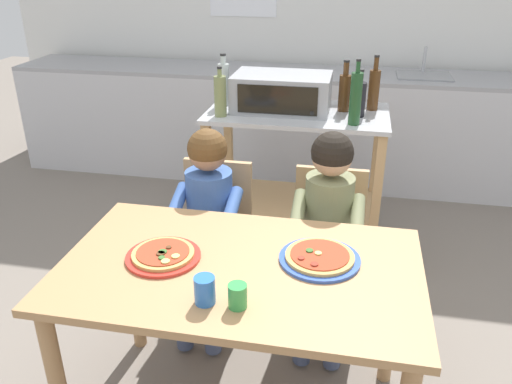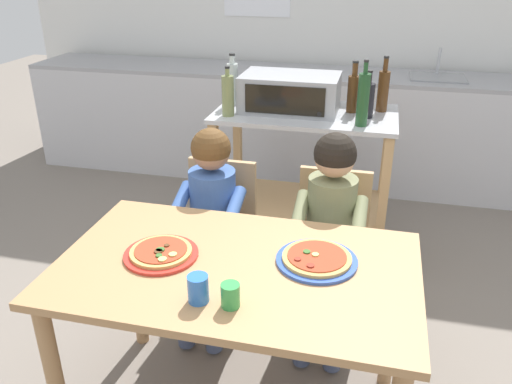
{
  "view_description": "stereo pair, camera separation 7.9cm",
  "coord_description": "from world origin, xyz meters",
  "px_view_note": "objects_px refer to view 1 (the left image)",
  "views": [
    {
      "loc": [
        0.36,
        -1.52,
        1.76
      ],
      "look_at": [
        0.0,
        0.3,
        0.89
      ],
      "focal_mm": 36.42,
      "sensor_mm": 36.0,
      "label": 1
    },
    {
      "loc": [
        0.44,
        -1.51,
        1.76
      ],
      "look_at": [
        0.0,
        0.3,
        0.89
      ],
      "focal_mm": 36.42,
      "sensor_mm": 36.0,
      "label": 2
    }
  ],
  "objects_px": {
    "bottle_dark_olive_oil": "(220,96)",
    "child_in_olive_shirt": "(327,219)",
    "bottle_squat_spirits": "(224,83)",
    "child_in_blue_striped_shirt": "(206,211)",
    "bottle_clear_vinegar": "(356,98)",
    "bottle_tall_green_wine": "(359,98)",
    "pizza_plate_red_rimmed": "(163,255)",
    "dining_table": "(240,290)",
    "kitchen_island_cart": "(296,159)",
    "bottle_brown_beer": "(345,91)",
    "drinking_cup_green": "(238,296)",
    "drinking_cup_blue": "(205,290)",
    "pizza_plate_blue_rimmed": "(320,258)",
    "dining_chair_right": "(327,241)",
    "dining_chair_left": "(214,231)",
    "toaster_oven": "(282,92)",
    "bottle_slim_sauce": "(374,88)"
  },
  "relations": [
    {
      "from": "bottle_dark_olive_oil",
      "to": "child_in_olive_shirt",
      "type": "xyz_separation_m",
      "value": [
        0.66,
        -0.68,
        -0.35
      ]
    },
    {
      "from": "bottle_squat_spirits",
      "to": "child_in_blue_striped_shirt",
      "type": "relative_size",
      "value": 0.3
    },
    {
      "from": "bottle_clear_vinegar",
      "to": "bottle_tall_green_wine",
      "type": "height_order",
      "value": "bottle_clear_vinegar"
    },
    {
      "from": "bottle_tall_green_wine",
      "to": "pizza_plate_red_rimmed",
      "type": "height_order",
      "value": "bottle_tall_green_wine"
    },
    {
      "from": "dining_table",
      "to": "child_in_olive_shirt",
      "type": "distance_m",
      "value": 0.62
    },
    {
      "from": "kitchen_island_cart",
      "to": "bottle_tall_green_wine",
      "type": "distance_m",
      "value": 0.53
    },
    {
      "from": "dining_table",
      "to": "pizza_plate_red_rimmed",
      "type": "height_order",
      "value": "pizza_plate_red_rimmed"
    },
    {
      "from": "bottle_brown_beer",
      "to": "drinking_cup_green",
      "type": "xyz_separation_m",
      "value": [
        -0.24,
        -1.71,
        -0.24
      ]
    },
    {
      "from": "child_in_olive_shirt",
      "to": "drinking_cup_blue",
      "type": "distance_m",
      "value": 0.86
    },
    {
      "from": "pizza_plate_red_rimmed",
      "to": "pizza_plate_blue_rimmed",
      "type": "distance_m",
      "value": 0.57
    },
    {
      "from": "bottle_clear_vinegar",
      "to": "drinking_cup_green",
      "type": "distance_m",
      "value": 1.51
    },
    {
      "from": "child_in_olive_shirt",
      "to": "bottle_brown_beer",
      "type": "bearing_deg",
      "value": 89.21
    },
    {
      "from": "kitchen_island_cart",
      "to": "drinking_cup_blue",
      "type": "relative_size",
      "value": 11.29
    },
    {
      "from": "bottle_dark_olive_oil",
      "to": "dining_chair_right",
      "type": "relative_size",
      "value": 0.34
    },
    {
      "from": "bottle_squat_spirits",
      "to": "pizza_plate_blue_rimmed",
      "type": "relative_size",
      "value": 1.04
    },
    {
      "from": "dining_chair_left",
      "to": "drinking_cup_green",
      "type": "xyz_separation_m",
      "value": [
        0.33,
        -0.89,
        0.3
      ]
    },
    {
      "from": "kitchen_island_cart",
      "to": "bottle_squat_spirits",
      "type": "distance_m",
      "value": 0.63
    },
    {
      "from": "bottle_clear_vinegar",
      "to": "pizza_plate_blue_rimmed",
      "type": "distance_m",
      "value": 1.18
    },
    {
      "from": "kitchen_island_cart",
      "to": "bottle_tall_green_wine",
      "type": "xyz_separation_m",
      "value": [
        0.35,
        -0.03,
        0.4
      ]
    },
    {
      "from": "bottle_brown_beer",
      "to": "drinking_cup_blue",
      "type": "distance_m",
      "value": 1.76
    },
    {
      "from": "kitchen_island_cart",
      "to": "child_in_olive_shirt",
      "type": "relative_size",
      "value": 1.02
    },
    {
      "from": "child_in_blue_striped_shirt",
      "to": "drinking_cup_blue",
      "type": "distance_m",
      "value": 0.81
    },
    {
      "from": "bottle_dark_olive_oil",
      "to": "bottle_brown_beer",
      "type": "xyz_separation_m",
      "value": [
        0.68,
        0.24,
        -0.0
      ]
    },
    {
      "from": "pizza_plate_red_rimmed",
      "to": "drinking_cup_green",
      "type": "relative_size",
      "value": 3.38
    },
    {
      "from": "bottle_dark_olive_oil",
      "to": "child_in_blue_striped_shirt",
      "type": "relative_size",
      "value": 0.27
    },
    {
      "from": "child_in_blue_striped_shirt",
      "to": "pizza_plate_blue_rimmed",
      "type": "bearing_deg",
      "value": -39.08
    },
    {
      "from": "bottle_dark_olive_oil",
      "to": "drinking_cup_green",
      "type": "xyz_separation_m",
      "value": [
        0.43,
        -1.47,
        -0.24
      ]
    },
    {
      "from": "dining_chair_right",
      "to": "pizza_plate_red_rimmed",
      "type": "xyz_separation_m",
      "value": [
        -0.56,
        -0.68,
        0.27
      ]
    },
    {
      "from": "dining_table",
      "to": "pizza_plate_red_rimmed",
      "type": "bearing_deg",
      "value": -178.33
    },
    {
      "from": "bottle_brown_beer",
      "to": "dining_chair_right",
      "type": "xyz_separation_m",
      "value": [
        -0.01,
        -0.8,
        -0.54
      ]
    },
    {
      "from": "child_in_blue_striped_shirt",
      "to": "bottle_dark_olive_oil",
      "type": "bearing_deg",
      "value": 98.54
    },
    {
      "from": "toaster_oven",
      "to": "child_in_olive_shirt",
      "type": "bearing_deg",
      "value": -68.49
    },
    {
      "from": "bottle_dark_olive_oil",
      "to": "dining_chair_left",
      "type": "bearing_deg",
      "value": -79.67
    },
    {
      "from": "child_in_olive_shirt",
      "to": "pizza_plate_red_rimmed",
      "type": "height_order",
      "value": "child_in_olive_shirt"
    },
    {
      "from": "toaster_oven",
      "to": "dining_table",
      "type": "distance_m",
      "value": 1.48
    },
    {
      "from": "kitchen_island_cart",
      "to": "bottle_slim_sauce",
      "type": "xyz_separation_m",
      "value": [
        0.43,
        0.12,
        0.42
      ]
    },
    {
      "from": "dining_table",
      "to": "drinking_cup_blue",
      "type": "height_order",
      "value": "drinking_cup_blue"
    },
    {
      "from": "bottle_slim_sauce",
      "to": "dining_table",
      "type": "height_order",
      "value": "bottle_slim_sauce"
    },
    {
      "from": "child_in_blue_striped_shirt",
      "to": "drinking_cup_blue",
      "type": "relative_size",
      "value": 10.88
    },
    {
      "from": "bottle_tall_green_wine",
      "to": "toaster_oven",
      "type": "bearing_deg",
      "value": 174.46
    },
    {
      "from": "bottle_tall_green_wine",
      "to": "bottle_dark_olive_oil",
      "type": "distance_m",
      "value": 0.78
    },
    {
      "from": "bottle_squat_spirits",
      "to": "drinking_cup_green",
      "type": "height_order",
      "value": "bottle_squat_spirits"
    },
    {
      "from": "bottle_dark_olive_oil",
      "to": "pizza_plate_blue_rimmed",
      "type": "height_order",
      "value": "bottle_dark_olive_oil"
    },
    {
      "from": "bottle_brown_beer",
      "to": "bottle_tall_green_wine",
      "type": "bearing_deg",
      "value": -47.57
    },
    {
      "from": "dining_table",
      "to": "pizza_plate_blue_rimmed",
      "type": "distance_m",
      "value": 0.31
    },
    {
      "from": "toaster_oven",
      "to": "bottle_clear_vinegar",
      "type": "xyz_separation_m",
      "value": [
        0.42,
        -0.2,
        0.04
      ]
    },
    {
      "from": "dining_chair_right",
      "to": "pizza_plate_red_rimmed",
      "type": "relative_size",
      "value": 2.97
    },
    {
      "from": "bottle_dark_olive_oil",
      "to": "dining_chair_left",
      "type": "distance_m",
      "value": 0.79
    },
    {
      "from": "bottle_dark_olive_oil",
      "to": "dining_table",
      "type": "distance_m",
      "value": 1.35
    },
    {
      "from": "bottle_tall_green_wine",
      "to": "kitchen_island_cart",
      "type": "bearing_deg",
      "value": 175.58
    }
  ]
}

